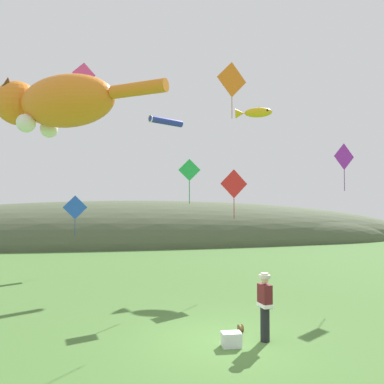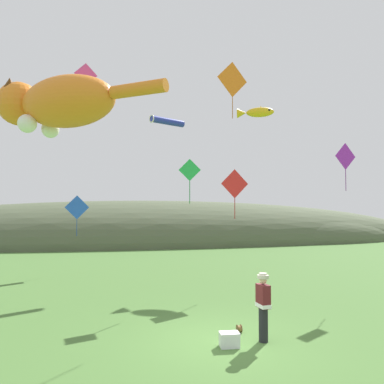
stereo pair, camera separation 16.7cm
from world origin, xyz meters
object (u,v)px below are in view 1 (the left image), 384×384
Objects in this scene: festival_attendant at (265,305)px; kite_tube_streamer at (166,121)px; kite_spool at (241,328)px; kite_diamond_blue at (75,208)px; picnic_cooler at (231,339)px; kite_fish_windsock at (254,113)px; kite_diamond_green at (189,171)px; kite_diamond_red at (234,184)px; kite_giant_cat at (56,103)px; kite_diamond_violet at (344,157)px; kite_diamond_orange at (232,80)px; kite_diamond_pink at (84,74)px.

festival_attendant is 0.87× the size of kite_tube_streamer.
kite_diamond_blue is at bearing 116.74° from kite_spool.
picnic_cooler is 14.84m from kite_fish_windsock.
kite_spool is 0.11× the size of kite_tube_streamer.
kite_fish_windsock is 1.19× the size of kite_diamond_green.
kite_diamond_blue reaches higher than festival_attendant.
kite_diamond_red reaches higher than festival_attendant.
kite_giant_cat is at bearing -158.74° from kite_fish_windsock.
kite_tube_streamer is 1.00× the size of kite_diamond_violet.
kite_giant_cat is 6.20m from kite_diamond_green.
kite_diamond_green is at bearing -131.99° from kite_fish_windsock.
kite_diamond_orange is at bearing 74.46° from kite_spool.
picnic_cooler is 10.08m from kite_diamond_violet.
kite_spool is 6.65m from kite_diamond_green.
kite_fish_windsock is 5.19m from kite_tube_streamer.
kite_tube_streamer reaches higher than festival_attendant.
kite_diamond_orange is at bearing -67.77° from kite_tube_streamer.
kite_fish_windsock is (10.22, 3.98, 1.12)m from kite_giant_cat.
kite_giant_cat is 6.60m from kite_diamond_blue.
kite_giant_cat is 7.37m from kite_diamond_orange.
kite_diamond_pink is at bearing 114.44° from kite_spool.
kite_diamond_green is at bearing -87.48° from kite_tube_streamer.
kite_diamond_green is (0.23, -5.32, -3.17)m from kite_tube_streamer.
kite_diamond_pink is (-6.50, 6.66, 2.09)m from kite_diamond_orange.
kite_diamond_blue is (-7.21, 5.37, -1.05)m from kite_diamond_red.
kite_diamond_blue is at bearing 112.50° from picnic_cooler.
kite_spool is at bearing -65.56° from kite_diamond_pink.
kite_spool is 11.36m from kite_giant_cat.
picnic_cooler is at bearing -142.54° from kite_diamond_violet.
festival_attendant is 11.49m from kite_giant_cat.
kite_fish_windsock is 0.89× the size of kite_diamond_orange.
kite_diamond_green reaches higher than festival_attendant.
kite_diamond_orange reaches higher than picnic_cooler.
kite_spool is 13.99m from kite_fish_windsock.
kite_diamond_red is (1.68, 5.61, 4.38)m from kite_spool.
kite_diamond_blue reaches higher than kite_spool.
kite_diamond_orange reaches higher than kite_diamond_green.
kite_diamond_violet is 13.70m from kite_diamond_blue.
picnic_cooler is 0.24× the size of kite_fish_windsock.
picnic_cooler is at bearing -69.60° from kite_diamond_pink.
kite_diamond_green is at bearing -52.22° from kite_diamond_blue.
kite_diamond_red is at bearing -2.98° from kite_giant_cat.
kite_tube_streamer is at bearing 37.18° from kite_giant_cat.
kite_giant_cat reaches higher than kite_diamond_violet.
picnic_cooler is 17.02m from kite_diamond_pink.
picnic_cooler is at bearing -90.42° from kite_diamond_green.
festival_attendant is at bearing -83.76° from kite_tube_streamer.
kite_diamond_red is at bearing -36.67° from kite_diamond_blue.
kite_diamond_green reaches higher than picnic_cooler.
kite_diamond_green reaches higher than kite_diamond_blue.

